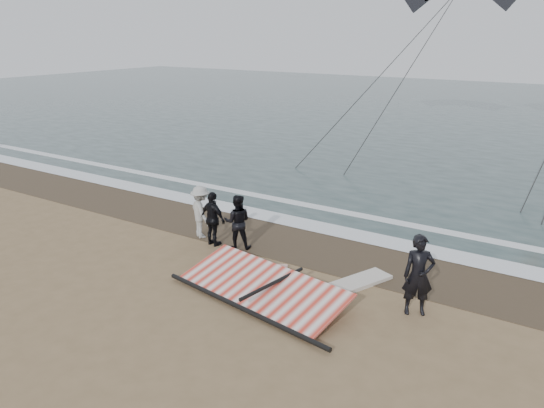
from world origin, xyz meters
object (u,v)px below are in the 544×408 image
Objects in this scene: board_white at (269,286)px; sail_rig at (262,287)px; board_cream at (350,285)px; man_main at (418,275)px.

board_white is 0.41m from sail_rig.
sail_rig is at bearing -106.54° from board_white.
board_cream is at bearing 8.93° from board_white.
board_cream is at bearing 43.93° from sail_rig.
board_white is 0.50× the size of sail_rig.
board_cream is 0.48× the size of sail_rig.
man_main is 0.79× the size of board_cream.
man_main is at bearing 10.47° from board_cream.
man_main is 1.94m from board_cream.
man_main reaches higher than board_cream.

